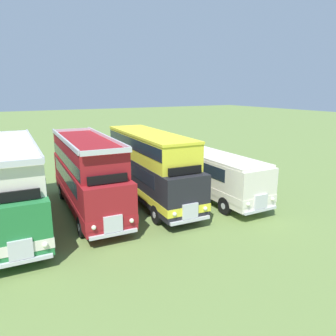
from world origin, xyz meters
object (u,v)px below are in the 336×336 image
at_px(bus_eighth_in_row, 150,164).
at_px(bus_ninth_in_row, 204,169).
at_px(bus_sixth_in_row, 13,182).
at_px(bus_seventh_in_row, 87,173).

bearing_deg(bus_eighth_in_row, bus_ninth_in_row, -4.02).
relative_size(bus_sixth_in_row, bus_ninth_in_row, 1.02).
bearing_deg(bus_seventh_in_row, bus_eighth_in_row, -3.74).
relative_size(bus_seventh_in_row, bus_eighth_in_row, 0.98).
relative_size(bus_seventh_in_row, bus_ninth_in_row, 0.91).
distance_m(bus_sixth_in_row, bus_eighth_in_row, 7.99).
relative_size(bus_sixth_in_row, bus_seventh_in_row, 1.13).
bearing_deg(bus_ninth_in_row, bus_sixth_in_row, 177.31).
bearing_deg(bus_eighth_in_row, bus_seventh_in_row, 176.26).
bearing_deg(bus_seventh_in_row, bus_sixth_in_row, 179.68).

